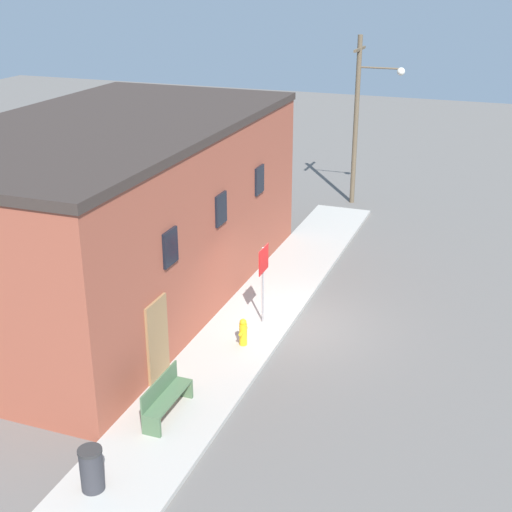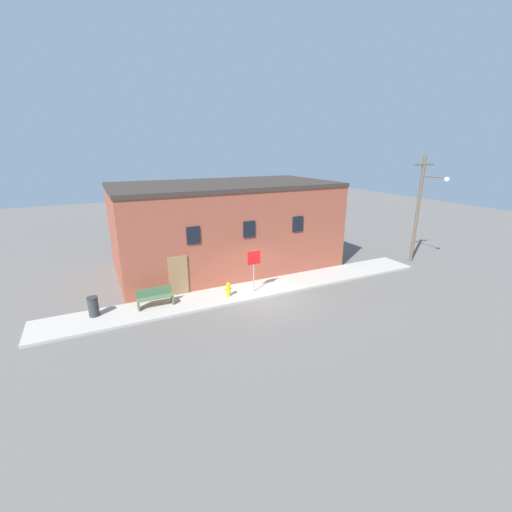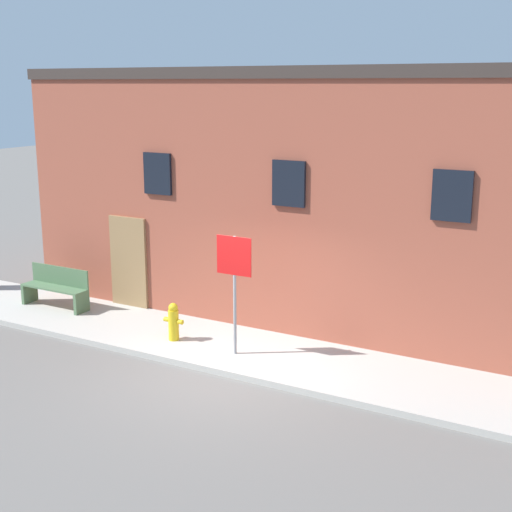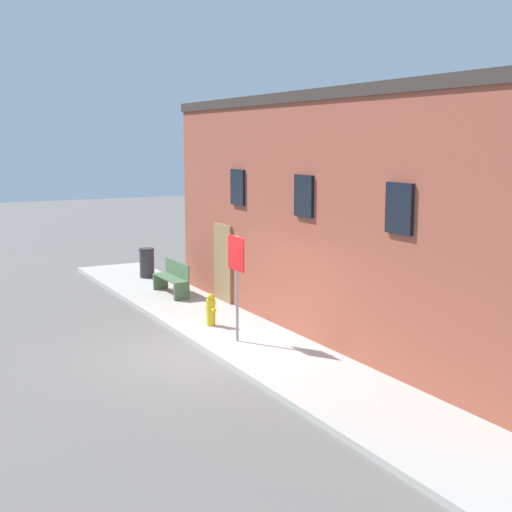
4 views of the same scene
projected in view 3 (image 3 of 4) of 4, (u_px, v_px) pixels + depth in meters
ground_plane at (223, 377)px, 12.79m from camera, size 80.00×80.00×0.00m
sidewalk at (254, 353)px, 13.74m from camera, size 21.61×2.26×0.12m
brick_building at (357, 186)px, 17.04m from camera, size 13.68×7.32×5.46m
fire_hydrant at (174, 322)px, 14.20m from camera, size 0.44×0.21×0.77m
stop_sign at (234, 272)px, 13.18m from camera, size 0.73×0.06×2.28m
bench at (56, 287)px, 16.31m from camera, size 1.70×0.44×0.92m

